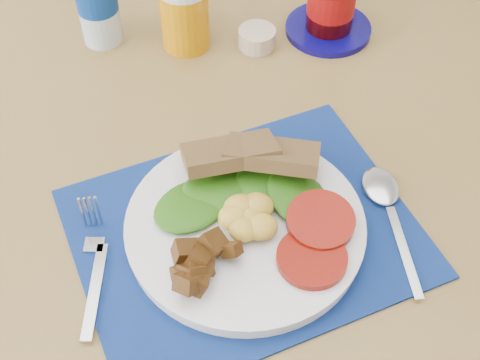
# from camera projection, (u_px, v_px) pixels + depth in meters

# --- Properties ---
(table) EXTENTS (1.40, 0.90, 0.75)m
(table) POSITION_uv_depth(u_px,v_px,m) (205.00, 182.00, 0.97)
(table) COLOR brown
(table) RESTS_ON ground
(placemat) EXTENTS (0.47, 0.41, 0.00)m
(placemat) POSITION_uv_depth(u_px,v_px,m) (245.00, 233.00, 0.81)
(placemat) COLOR black
(placemat) RESTS_ON table
(breakfast_plate) EXTENTS (0.28, 0.28, 0.07)m
(breakfast_plate) POSITION_uv_depth(u_px,v_px,m) (241.00, 225.00, 0.79)
(breakfast_plate) COLOR silver
(breakfast_plate) RESTS_ON placemat
(fork) EXTENTS (0.03, 0.18, 0.00)m
(fork) POSITION_uv_depth(u_px,v_px,m) (94.00, 261.00, 0.78)
(fork) COLOR #B2B5BA
(fork) RESTS_ON placemat
(spoon) EXTENTS (0.05, 0.20, 0.01)m
(spoon) POSITION_uv_depth(u_px,v_px,m) (387.00, 205.00, 0.83)
(spoon) COLOR #B2B5BA
(spoon) RESTS_ON placemat
(juice_glass) EXTENTS (0.07, 0.07, 0.10)m
(juice_glass) POSITION_uv_depth(u_px,v_px,m) (185.00, 16.00, 1.01)
(juice_glass) COLOR #C67C05
(juice_glass) RESTS_ON table
(ramekin) EXTENTS (0.06, 0.06, 0.03)m
(ramekin) POSITION_uv_depth(u_px,v_px,m) (257.00, 38.00, 1.03)
(ramekin) COLOR tan
(ramekin) RESTS_ON table
(jam_on_saucer) EXTENTS (0.14, 0.14, 0.12)m
(jam_on_saucer) POSITION_uv_depth(u_px,v_px,m) (331.00, 3.00, 1.03)
(jam_on_saucer) COLOR #090555
(jam_on_saucer) RESTS_ON table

